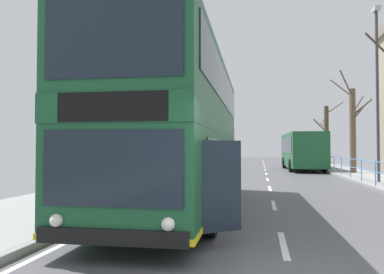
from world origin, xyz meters
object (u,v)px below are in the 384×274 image
background_bus_far_lane (302,150)px  street_lamp_far_side (377,81)px  bare_tree_far_02 (326,135)px  bare_tree_far_00 (353,128)px  double_decker_bus_main (182,131)px

background_bus_far_lane → street_lamp_far_side: (2.27, -11.91, 3.40)m
street_lamp_far_side → bare_tree_far_02: size_ratio=1.46×
background_bus_far_lane → bare_tree_far_02: 5.41m
street_lamp_far_side → bare_tree_far_00: street_lamp_far_side is taller
background_bus_far_lane → bare_tree_far_02: (2.63, 4.52, 1.35)m
bare_tree_far_00 → bare_tree_far_02: 9.40m
street_lamp_far_side → bare_tree_far_00: bearing=86.1°
street_lamp_far_side → bare_tree_far_02: 16.57m
double_decker_bus_main → bare_tree_far_02: 26.46m
bare_tree_far_02 → background_bus_far_lane: bearing=-120.2°
background_bus_far_lane → street_lamp_far_side: bearing=-79.2°
double_decker_bus_main → background_bus_far_lane: size_ratio=1.18×
street_lamp_far_side → bare_tree_far_02: (0.37, 16.43, -2.05)m
double_decker_bus_main → street_lamp_far_side: size_ratio=1.29×
background_bus_far_lane → bare_tree_far_02: size_ratio=1.60×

